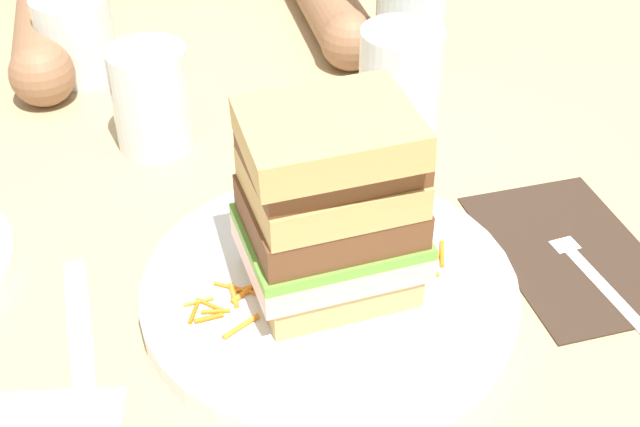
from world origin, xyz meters
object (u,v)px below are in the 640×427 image
at_px(main_plate, 330,292).
at_px(empty_tumbler_1, 151,98).
at_px(fork, 588,266).
at_px(empty_tumbler_0, 76,36).
at_px(sandwich, 330,206).
at_px(juice_glass, 400,84).
at_px(napkin_dark, 571,251).
at_px(knife, 82,361).

xyz_separation_m(main_plate, empty_tumbler_1, (-0.10, 0.24, 0.04)).
height_order(fork, empty_tumbler_1, empty_tumbler_1).
distance_m(main_plate, empty_tumbler_0, 0.43).
xyz_separation_m(sandwich, empty_tumbler_1, (-0.10, 0.24, -0.04)).
relative_size(fork, juice_glass, 1.72).
relative_size(main_plate, napkin_dark, 1.55).
relative_size(juice_glass, empty_tumbler_0, 1.14).
xyz_separation_m(main_plate, napkin_dark, (0.19, 0.01, -0.01)).
distance_m(sandwich, juice_glass, 0.25).
distance_m(napkin_dark, fork, 0.02).
height_order(main_plate, empty_tumbler_0, empty_tumbler_0).
bearing_deg(sandwich, juice_glass, 60.90).
bearing_deg(empty_tumbler_1, fork, -40.24).
bearing_deg(fork, sandwich, 175.95).
bearing_deg(empty_tumbler_1, knife, -105.63).
relative_size(main_plate, sandwich, 1.87).
xyz_separation_m(knife, empty_tumbler_1, (0.07, 0.26, 0.05)).
bearing_deg(sandwich, empty_tumbler_0, 113.00).
distance_m(sandwich, empty_tumbler_1, 0.26).
relative_size(sandwich, empty_tumbler_1, 1.53).
distance_m(napkin_dark, empty_tumbler_0, 0.53).
bearing_deg(fork, empty_tumbler_0, 131.84).
bearing_deg(sandwich, napkin_dark, 2.42).
bearing_deg(main_plate, napkin_dark, 2.20).
distance_m(sandwich, empty_tumbler_0, 0.43).
bearing_deg(knife, empty_tumbler_1, 74.37).
xyz_separation_m(fork, knife, (-0.37, -0.00, -0.00)).
height_order(juice_glass, empty_tumbler_0, juice_glass).
bearing_deg(sandwich, empty_tumbler_1, 113.15).
relative_size(napkin_dark, juice_glass, 1.80).
bearing_deg(napkin_dark, knife, -175.84).
height_order(napkin_dark, juice_glass, juice_glass).
distance_m(sandwich, knife, 0.20).
xyz_separation_m(napkin_dark, empty_tumbler_0, (-0.36, 0.38, 0.04)).
distance_m(fork, knife, 0.37).
xyz_separation_m(sandwich, empty_tumbler_0, (-0.17, 0.39, -0.04)).
xyz_separation_m(main_plate, fork, (0.20, -0.01, -0.00)).
relative_size(knife, empty_tumbler_1, 2.12).
relative_size(main_plate, fork, 1.62).
relative_size(sandwich, knife, 0.72).
height_order(sandwich, juice_glass, sandwich).
distance_m(knife, empty_tumbler_1, 0.27).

